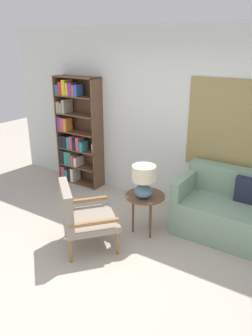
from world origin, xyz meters
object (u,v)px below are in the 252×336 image
object	(u,v)px
couch	(244,215)
side_table	(145,199)
table_lamp	(144,179)
bookshelf	(75,134)
armchair	(80,214)

from	to	relation	value
couch	side_table	xyz separation A→B (m)	(-1.15, -0.60, 0.17)
table_lamp	couch	bearing A→B (deg)	30.73
bookshelf	side_table	distance (m)	2.17
armchair	couch	size ratio (longest dim) A/B	0.53
couch	table_lamp	size ratio (longest dim) A/B	3.97
bookshelf	side_table	world-z (taller)	bookshelf
side_table	bookshelf	bearing A→B (deg)	156.37
armchair	bookshelf	bearing A→B (deg)	132.31
armchair	couch	world-z (taller)	couch
side_table	couch	bearing A→B (deg)	27.56
bookshelf	table_lamp	bearing A→B (deg)	-25.22
couch	table_lamp	xyz separation A→B (m)	(-1.14, -0.68, 0.49)
armchair	couch	xyz separation A→B (m)	(1.66, 1.34, -0.14)
armchair	table_lamp	bearing A→B (deg)	51.52
side_table	table_lamp	distance (m)	0.32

